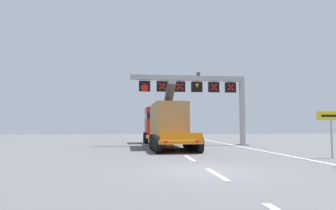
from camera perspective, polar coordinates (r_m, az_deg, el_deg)
name	(u,v)px	position (r m, az deg, el deg)	size (l,w,h in m)	color
ground	(205,171)	(11.33, 7.26, -12.88)	(112.00, 112.00, 0.00)	#5B5B60
lane_markings	(161,141)	(33.87, -1.38, -7.18)	(0.20, 60.21, 0.01)	silver
edge_line_right	(244,147)	(24.59, 14.93, -8.12)	(0.20, 63.00, 0.01)	silver
overhead_lane_gantry	(201,89)	(26.53, 6.59, 3.16)	(10.76, 0.90, 6.66)	#9EA0A5
heavy_haul_truck_orange	(164,123)	(25.72, -0.89, -3.66)	(3.54, 14.15, 5.30)	orange
exit_sign_yellow	(332,122)	(17.87, 29.68, -2.97)	(1.69, 0.15, 2.52)	#9EA0A5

